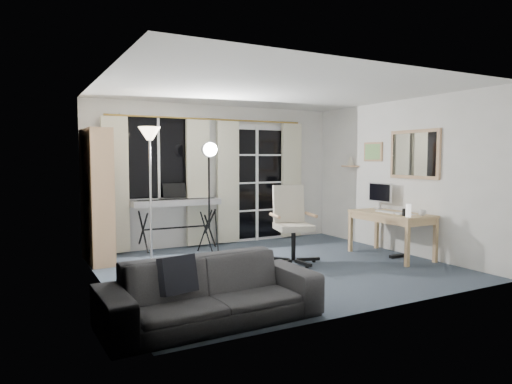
% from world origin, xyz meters
% --- Properties ---
extents(floor, '(4.50, 4.00, 0.02)m').
position_xyz_m(floor, '(0.00, 0.00, -0.01)').
color(floor, '#36414E').
rests_on(floor, ground).
extents(window, '(1.20, 0.08, 1.40)m').
position_xyz_m(window, '(-1.05, 1.97, 1.50)').
color(window, white).
rests_on(window, floor).
extents(french_door, '(1.32, 0.09, 2.11)m').
position_xyz_m(french_door, '(0.75, 1.97, 1.03)').
color(french_door, white).
rests_on(french_door, floor).
extents(curtains, '(3.60, 0.07, 2.13)m').
position_xyz_m(curtains, '(-0.14, 1.88, 1.09)').
color(curtains, gold).
rests_on(curtains, floor).
extents(bookshelf, '(0.34, 0.90, 1.91)m').
position_xyz_m(bookshelf, '(-2.12, 1.45, 0.90)').
color(bookshelf, tan).
rests_on(bookshelf, floor).
extents(torchiere_lamp, '(0.31, 0.31, 1.92)m').
position_xyz_m(torchiere_lamp, '(-1.44, 1.01, 1.55)').
color(torchiere_lamp, '#B2B2B7').
rests_on(torchiere_lamp, floor).
extents(keyboard_piano, '(1.41, 0.71, 1.02)m').
position_xyz_m(keyboard_piano, '(-0.84, 1.70, 0.77)').
color(keyboard_piano, black).
rests_on(keyboard_piano, floor).
extents(studio_light, '(0.36, 0.37, 1.78)m').
position_xyz_m(studio_light, '(-0.43, 1.29, 1.43)').
color(studio_light, black).
rests_on(studio_light, floor).
extents(office_chair, '(0.77, 0.76, 1.10)m').
position_xyz_m(office_chair, '(0.37, 0.20, 0.65)').
color(office_chair, black).
rests_on(office_chair, floor).
extents(desk, '(0.63, 1.26, 0.67)m').
position_xyz_m(desk, '(1.88, -0.24, 0.59)').
color(desk, tan).
rests_on(desk, floor).
extents(monitor, '(0.16, 0.49, 0.42)m').
position_xyz_m(monitor, '(2.08, 0.21, 0.93)').
color(monitor, silver).
rests_on(monitor, desk).
extents(desk_clutter, '(0.39, 0.76, 0.85)m').
position_xyz_m(desk_clutter, '(1.82, -0.46, 0.53)').
color(desk_clutter, white).
rests_on(desk_clutter, desk).
extents(mug, '(0.11, 0.09, 0.11)m').
position_xyz_m(mug, '(1.98, -0.74, 0.73)').
color(mug, silver).
rests_on(mug, desk).
extents(wall_mirror, '(0.04, 0.94, 0.74)m').
position_xyz_m(wall_mirror, '(2.22, -0.35, 1.55)').
color(wall_mirror, tan).
rests_on(wall_mirror, floor).
extents(framed_print, '(0.03, 0.42, 0.32)m').
position_xyz_m(framed_print, '(2.23, 0.55, 1.60)').
color(framed_print, tan).
rests_on(framed_print, floor).
extents(wall_shelf, '(0.16, 0.30, 0.18)m').
position_xyz_m(wall_shelf, '(2.16, 1.05, 1.41)').
color(wall_shelf, tan).
rests_on(wall_shelf, floor).
extents(sofa, '(2.00, 0.64, 0.77)m').
position_xyz_m(sofa, '(-1.59, -1.55, 0.39)').
color(sofa, '#28282A').
rests_on(sofa, floor).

